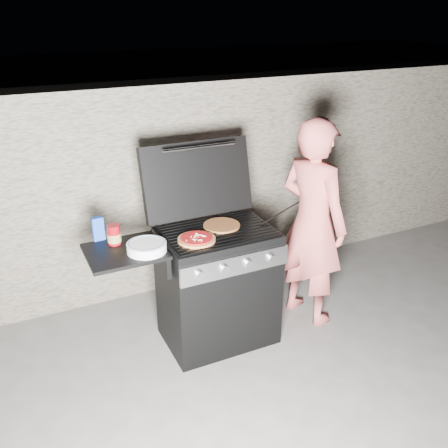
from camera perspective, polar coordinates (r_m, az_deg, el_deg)
name	(u,v)px	position (r m, az deg, el deg)	size (l,w,h in m)	color
ground	(218,336)	(3.99, -0.66, -12.70)	(50.00, 50.00, 0.00)	#55504C
stone_wall	(168,186)	(4.43, -6.47, 4.29)	(8.00, 0.35, 1.80)	gray
gas_grill	(187,294)	(3.65, -4.29, -7.94)	(1.34, 0.79, 0.91)	black
pizza_topped	(197,239)	(3.37, -3.15, -1.70)	(0.26, 0.26, 0.03)	tan
pizza_plain	(222,225)	(3.58, -0.28, -0.15)	(0.26, 0.26, 0.01)	#AE693A
sauce_jar	(114,235)	(3.39, -12.47, -1.19)	(0.09, 0.09, 0.14)	maroon
blue_carton	(98,229)	(3.47, -14.20, -0.53)	(0.08, 0.04, 0.16)	#1740A4
plate_stack	(147,247)	(3.27, -8.83, -2.63)	(0.26, 0.26, 0.06)	white
person	(312,223)	(3.91, 10.05, 0.14)	(0.60, 0.40, 1.65)	#D25C58
tongs	(282,212)	(3.73, 6.66, 1.36)	(0.01, 0.01, 0.44)	black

